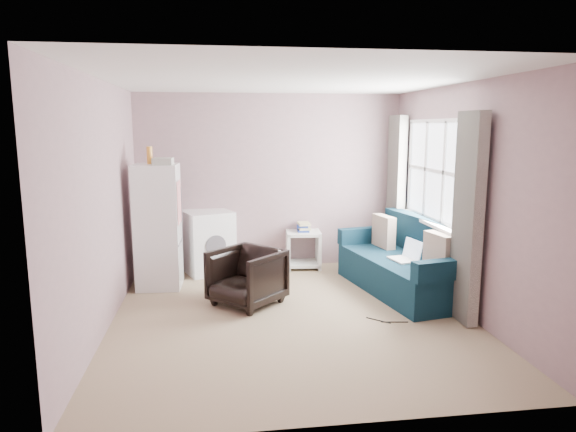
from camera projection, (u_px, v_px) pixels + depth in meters
name	position (u px, v px, depth m)	size (l,w,h in m)	color
room	(293.00, 202.00, 5.38)	(3.84, 4.24, 2.54)	#9B8365
armchair	(247.00, 274.00, 5.89)	(0.70, 0.66, 0.72)	black
fridge	(158.00, 226.00, 6.48)	(0.58, 0.56, 1.79)	white
washing_machine	(208.00, 240.00, 7.21)	(0.80, 0.80, 0.87)	white
side_table	(303.00, 246.00, 7.48)	(0.52, 0.52, 0.67)	silver
sofa	(408.00, 265.00, 6.39)	(1.27, 2.14, 0.90)	#0C2B3B
window_dressing	(426.00, 203.00, 6.32)	(0.17, 2.62, 2.18)	white
floor_cables	(386.00, 321.00, 5.42)	(0.40, 0.20, 0.01)	black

